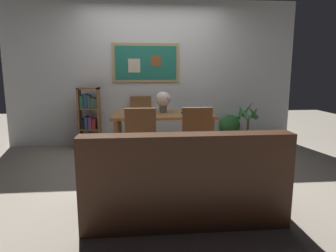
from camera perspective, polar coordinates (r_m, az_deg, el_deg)
The scene contains 12 objects.
ground_plane at distance 4.33m, azimuth -1.73°, elevation -7.92°, with size 12.00×12.00×0.00m, color gray.
wall_back_with_painting at distance 5.61m, azimuth -2.85°, elevation 9.78°, with size 5.20×0.14×2.60m.
dining_table at distance 4.63m, azimuth -1.03°, elevation 1.37°, with size 1.52×0.92×0.72m.
dining_chair_near_left at distance 3.86m, azimuth -5.17°, elevation -1.96°, with size 0.40×0.41×0.91m.
dining_chair_near_right at distance 3.93m, azimuth 5.19°, elevation -1.73°, with size 0.40×0.41×0.91m.
dining_chair_far_left at distance 5.41m, azimuth -5.11°, elevation 1.59°, with size 0.40×0.41×0.91m.
leather_couch at distance 2.90m, azimuth 2.62°, elevation -10.76°, with size 1.80×0.84×0.84m.
bookshelf at distance 5.44m, azimuth -14.53°, elevation 1.00°, with size 0.36×0.28×1.08m.
potted_ivy at distance 5.70m, azimuth 11.43°, elevation -0.42°, with size 0.39×0.39×0.56m.
potted_palm at distance 5.41m, azimuth 14.65°, elevation -0.93°, with size 0.40×0.44×0.86m.
flower_vase at distance 4.66m, azimuth -0.89°, elevation 4.89°, with size 0.24×0.23×0.32m.
tv_remote at distance 4.53m, azimuth 3.32°, elevation 2.45°, with size 0.13×0.15×0.02m.
Camera 1 is at (-0.26, -4.10, 1.35)m, focal length 32.41 mm.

